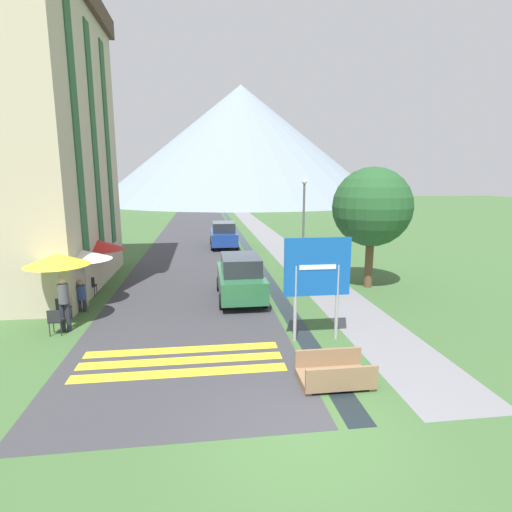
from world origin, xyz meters
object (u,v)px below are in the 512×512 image
at_px(parked_car_near, 240,277).
at_px(cafe_umbrella_front_yellow, 57,259).
at_px(hotel_building, 21,129).
at_px(person_standing_terrace, 64,300).
at_px(cafe_umbrella_rear_red, 97,245).
at_px(tree_by_path, 372,207).
at_px(cafe_chair_near_left, 63,307).
at_px(streetlamp, 304,215).
at_px(person_seated_far, 81,294).
at_px(cafe_chair_far_right, 83,285).
at_px(road_sign, 317,274).
at_px(cafe_chair_far_left, 90,285).
at_px(parked_car_far, 224,235).
at_px(cafe_chair_middle, 72,295).
at_px(cafe_chair_nearest, 55,320).
at_px(footbridge, 334,374).
at_px(cafe_umbrella_middle_white, 84,255).

xyz_separation_m(parked_car_near, cafe_umbrella_front_yellow, (-6.21, -2.18, 1.34)).
bearing_deg(hotel_building, parked_car_near, -18.85).
xyz_separation_m(parked_car_near, person_standing_terrace, (-5.90, -2.78, 0.13)).
height_order(hotel_building, cafe_umbrella_rear_red, hotel_building).
bearing_deg(person_standing_terrace, tree_by_path, 18.11).
distance_m(cafe_umbrella_front_yellow, person_standing_terrace, 1.39).
bearing_deg(cafe_chair_near_left, hotel_building, 132.34).
bearing_deg(streetlamp, person_seated_far, -146.46).
bearing_deg(tree_by_path, parked_car_near, -169.65).
bearing_deg(cafe_chair_far_right, road_sign, -35.10).
relative_size(cafe_chair_far_right, cafe_umbrella_rear_red, 0.37).
relative_size(cafe_chair_far_left, tree_by_path, 0.16).
height_order(parked_car_far, cafe_umbrella_rear_red, cafe_umbrella_rear_red).
height_order(road_sign, cafe_chair_near_left, road_sign).
xyz_separation_m(person_seated_far, tree_by_path, (11.88, 1.90, 2.94)).
bearing_deg(cafe_chair_far_left, cafe_umbrella_front_yellow, -97.63).
bearing_deg(cafe_chair_middle, parked_car_near, 11.25).
xyz_separation_m(road_sign, person_standing_terrace, (-7.77, 1.74, -1.02)).
distance_m(cafe_chair_far_right, cafe_umbrella_front_yellow, 3.67).
height_order(cafe_chair_far_right, tree_by_path, tree_by_path).
bearing_deg(hotel_building, person_standing_terrace, -62.15).
distance_m(hotel_building, tree_by_path, 15.40).
bearing_deg(cafe_chair_near_left, cafe_chair_far_right, 106.84).
bearing_deg(cafe_chair_nearest, cafe_chair_far_left, 113.68).
bearing_deg(cafe_chair_middle, footbridge, -32.53).
xyz_separation_m(cafe_chair_near_left, tree_by_path, (12.19, 2.93, 3.10)).
xyz_separation_m(hotel_building, cafe_umbrella_middle_white, (3.03, -3.20, -4.88)).
xyz_separation_m(parked_car_near, streetlamp, (4.06, 5.82, 1.97)).
distance_m(hotel_building, streetlamp, 13.93).
relative_size(cafe_chair_far_right, tree_by_path, 0.16).
bearing_deg(cafe_chair_nearest, cafe_chair_middle, 119.47).
bearing_deg(person_seated_far, cafe_chair_nearest, -93.10).
distance_m(parked_car_near, cafe_umbrella_rear_red, 6.66).
bearing_deg(cafe_chair_far_left, parked_car_far, 55.33).
distance_m(footbridge, cafe_umbrella_middle_white, 10.47).
height_order(cafe_chair_near_left, streetlamp, streetlamp).
xyz_separation_m(cafe_umbrella_middle_white, person_standing_terrace, (0.06, -2.66, -0.97)).
height_order(road_sign, parked_car_far, road_sign).
bearing_deg(cafe_chair_nearest, cafe_umbrella_front_yellow, 119.84).
relative_size(cafe_chair_far_left, cafe_chair_middle, 1.00).
bearing_deg(cafe_umbrella_middle_white, hotel_building, 133.47).
relative_size(hotel_building, tree_by_path, 2.40).
relative_size(cafe_umbrella_middle_white, person_seated_far, 1.80).
relative_size(cafe_chair_far_right, cafe_umbrella_front_yellow, 0.35).
bearing_deg(cafe_chair_far_right, cafe_chair_nearest, -86.34).
bearing_deg(cafe_chair_far_right, cafe_umbrella_front_yellow, -86.96).
bearing_deg(cafe_chair_far_right, cafe_chair_far_left, 8.52).
xyz_separation_m(road_sign, streetlamp, (2.19, 10.35, 0.83)).
relative_size(parked_car_far, cafe_umbrella_middle_white, 1.87).
relative_size(footbridge, cafe_chair_nearest, 2.00).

